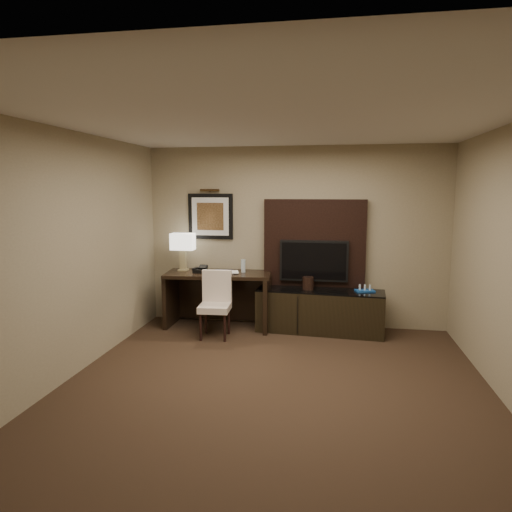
% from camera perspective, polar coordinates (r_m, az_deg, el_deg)
% --- Properties ---
extents(floor, '(4.50, 5.00, 0.01)m').
position_cam_1_polar(floor, '(4.85, 2.04, -16.92)').
color(floor, black).
rests_on(floor, ground).
extents(ceiling, '(4.50, 5.00, 0.01)m').
position_cam_1_polar(ceiling, '(4.43, 2.23, 16.59)').
color(ceiling, silver).
rests_on(ceiling, wall_back).
extents(wall_back, '(4.50, 0.01, 2.70)m').
position_cam_1_polar(wall_back, '(6.91, 4.86, 2.37)').
color(wall_back, gray).
rests_on(wall_back, floor).
extents(wall_front, '(4.50, 0.01, 2.70)m').
position_cam_1_polar(wall_front, '(2.06, -7.25, -11.93)').
color(wall_front, gray).
rests_on(wall_front, floor).
extents(wall_left, '(0.01, 5.00, 2.70)m').
position_cam_1_polar(wall_left, '(5.23, -23.10, -0.17)').
color(wall_left, gray).
rests_on(wall_left, floor).
extents(desk, '(1.61, 0.80, 0.83)m').
position_cam_1_polar(desk, '(6.91, -4.67, -5.48)').
color(desk, black).
rests_on(desk, floor).
extents(credenza, '(1.85, 0.63, 0.63)m').
position_cam_1_polar(credenza, '(6.73, 7.97, -6.83)').
color(credenza, black).
rests_on(credenza, floor).
extents(tv_wall_panel, '(1.50, 0.12, 1.30)m').
position_cam_1_polar(tv_wall_panel, '(6.84, 7.31, 1.60)').
color(tv_wall_panel, black).
rests_on(tv_wall_panel, wall_back).
extents(tv, '(1.00, 0.08, 0.60)m').
position_cam_1_polar(tv, '(6.77, 7.24, -0.60)').
color(tv, black).
rests_on(tv, tv_wall_panel).
extents(artwork, '(0.70, 0.04, 0.70)m').
position_cam_1_polar(artwork, '(7.09, -5.69, 4.95)').
color(artwork, black).
rests_on(artwork, wall_back).
extents(picture_light, '(0.04, 0.04, 0.30)m').
position_cam_1_polar(picture_light, '(7.04, -5.82, 8.18)').
color(picture_light, '#412B14').
rests_on(picture_light, wall_back).
extents(desk_chair, '(0.45, 0.51, 0.87)m').
position_cam_1_polar(desk_chair, '(6.42, -5.17, -6.37)').
color(desk_chair, '#F1DCC9').
rests_on(desk_chair, floor).
extents(table_lamp, '(0.41, 0.31, 0.60)m').
position_cam_1_polar(table_lamp, '(7.02, -9.12, 0.60)').
color(table_lamp, tan).
rests_on(table_lamp, desk).
extents(desk_phone, '(0.21, 0.19, 0.09)m').
position_cam_1_polar(desk_phone, '(6.84, -6.94, -1.68)').
color(desk_phone, black).
rests_on(desk_phone, desk).
extents(blue_folder, '(0.27, 0.36, 0.02)m').
position_cam_1_polar(blue_folder, '(6.77, -4.32, -2.06)').
color(blue_folder, '#183D9D').
rests_on(blue_folder, desk).
extents(book, '(0.18, 0.07, 0.24)m').
position_cam_1_polar(book, '(6.73, -3.78, -1.15)').
color(book, '#B2A18B').
rests_on(book, desk).
extents(water_bottle, '(0.07, 0.07, 0.20)m').
position_cam_1_polar(water_bottle, '(6.81, -1.60, -1.23)').
color(water_bottle, silver).
rests_on(water_bottle, desk).
extents(ice_bucket, '(0.18, 0.18, 0.18)m').
position_cam_1_polar(ice_bucket, '(6.66, 6.51, -3.39)').
color(ice_bucket, black).
rests_on(ice_bucket, credenza).
extents(minibar_tray, '(0.30, 0.22, 0.10)m').
position_cam_1_polar(minibar_tray, '(6.68, 13.45, -3.92)').
color(minibar_tray, '#174D9B').
rests_on(minibar_tray, credenza).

